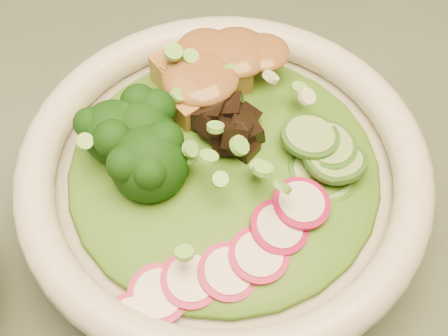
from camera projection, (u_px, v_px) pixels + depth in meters
salad_bowl at (224, 184)px, 0.44m from camera, size 0.28×0.28×0.08m
lettuce_bed at (224, 167)px, 0.42m from camera, size 0.21×0.21×0.02m
broccoli_florets at (124, 163)px, 0.40m from camera, size 0.08×0.07×0.05m
radish_slices at (239, 257)px, 0.38m from camera, size 0.11×0.04×0.02m
cucumber_slices at (326, 151)px, 0.41m from camera, size 0.07×0.07×0.04m
mushroom_heap at (222, 139)px, 0.41m from camera, size 0.07×0.07×0.04m
tofu_cubes at (219, 81)px, 0.44m from camera, size 0.09×0.06×0.04m
peanut_sauce at (219, 68)px, 0.43m from camera, size 0.07×0.06×0.02m
scallion_garnish at (224, 145)px, 0.40m from camera, size 0.20×0.20×0.02m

